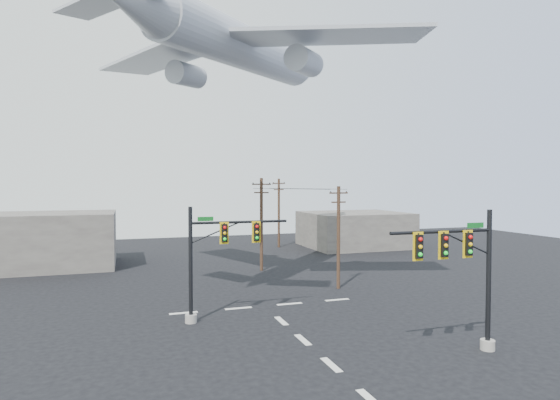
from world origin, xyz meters
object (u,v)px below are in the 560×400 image
object	(u,v)px
utility_pole_c	(279,211)
utility_pole_a	(338,235)
signal_mast_near	(467,274)
airliner	(244,49)
utility_pole_b	(261,222)
signal_mast_far	(212,260)

from	to	relation	value
utility_pole_c	utility_pole_a	bearing A→B (deg)	-108.66
signal_mast_near	utility_pole_a	size ratio (longest dim) A/B	0.87
signal_mast_near	utility_pole_c	size ratio (longest dim) A/B	0.78
signal_mast_near	utility_pole_c	distance (m)	43.66
utility_pole_a	airliner	bearing A→B (deg)	156.84
utility_pole_a	signal_mast_near	bearing A→B (deg)	-95.98
utility_pole_a	utility_pole_b	xyz separation A→B (m)	(-4.05, 10.30, 0.43)
utility_pole_a	utility_pole_c	distance (m)	27.22
signal_mast_near	utility_pole_c	bearing A→B (deg)	85.21
signal_mast_near	utility_pole_a	xyz separation A→B (m)	(0.27, 16.50, 0.34)
signal_mast_near	utility_pole_a	distance (m)	16.50
utility_pole_b	utility_pole_c	world-z (taller)	utility_pole_c
airliner	utility_pole_b	bearing A→B (deg)	16.55
signal_mast_near	utility_pole_a	world-z (taller)	utility_pole_a
utility_pole_a	utility_pole_b	bearing A→B (deg)	106.44
signal_mast_near	utility_pole_b	size ratio (longest dim) A/B	0.79
utility_pole_a	utility_pole_b	distance (m)	11.07
utility_pole_b	signal_mast_far	bearing A→B (deg)	-92.52
signal_mast_far	utility_pole_c	bearing A→B (deg)	64.86
utility_pole_b	airliner	bearing A→B (deg)	-92.12
utility_pole_c	signal_mast_far	bearing A→B (deg)	-126.68
signal_mast_near	signal_mast_far	size ratio (longest dim) A/B	1.01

